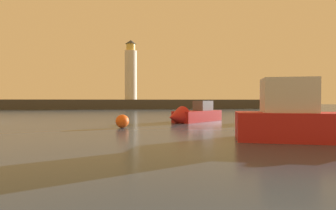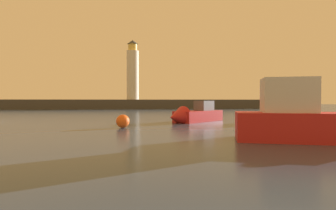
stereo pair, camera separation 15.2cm
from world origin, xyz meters
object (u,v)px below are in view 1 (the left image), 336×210
at_px(motorboat_1, 300,113).
at_px(mooring_buoy, 122,121).
at_px(lighthouse, 131,71).
at_px(motorboat_2, 192,115).
at_px(motorboat_0, 327,121).

bearing_deg(motorboat_1, mooring_buoy, -170.03).
distance_m(lighthouse, mooring_buoy, 48.52).
distance_m(lighthouse, motorboat_2, 44.11).
bearing_deg(lighthouse, motorboat_1, -71.72).
relative_size(motorboat_0, motorboat_1, 1.31).
bearing_deg(mooring_buoy, lighthouse, 88.00).
height_order(lighthouse, mooring_buoy, lighthouse).
xyz_separation_m(motorboat_0, motorboat_1, (6.31, 11.35, -0.15)).
height_order(motorboat_2, mooring_buoy, motorboat_2).
distance_m(motorboat_2, mooring_buoy, 8.02).
bearing_deg(motorboat_2, motorboat_1, -10.28).
relative_size(motorboat_1, mooring_buoy, 6.75).
bearing_deg(mooring_buoy, motorboat_2, 35.88).
height_order(motorboat_1, mooring_buoy, motorboat_1).
height_order(lighthouse, motorboat_1, lighthouse).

